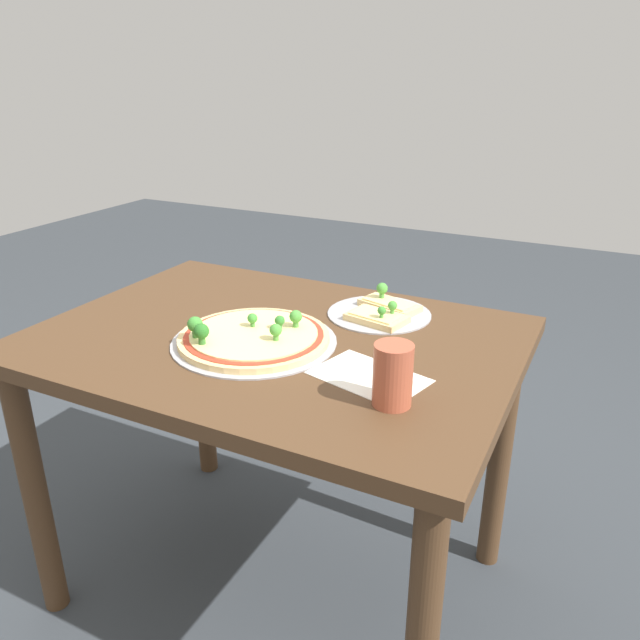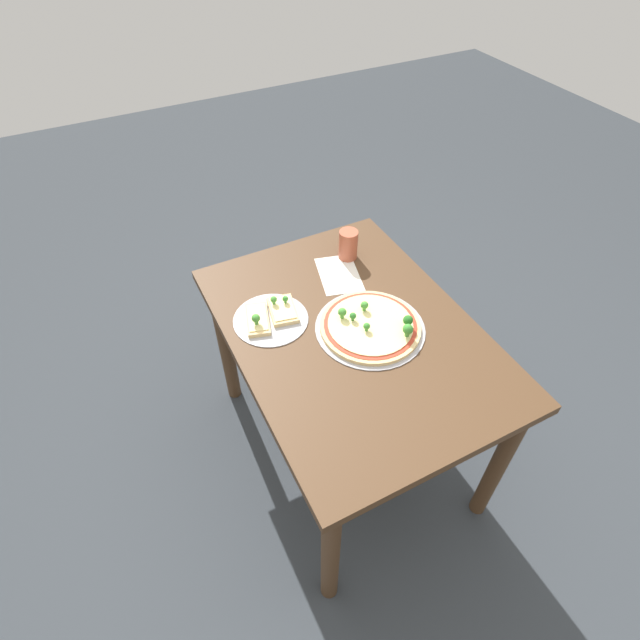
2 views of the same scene
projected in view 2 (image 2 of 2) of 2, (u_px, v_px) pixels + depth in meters
The scene contains 6 objects.
ground_plane at pixel (345, 445), 2.22m from camera, with size 8.00×8.00×0.00m, color #33383D.
dining_table at pixel (351, 351), 1.77m from camera, with size 1.10×0.80×0.74m.
pizza_tray_whole at pixel (371, 326), 1.69m from camera, with size 0.37×0.37×0.07m.
pizza_tray_slice at pixel (270, 316), 1.72m from camera, with size 0.26×0.26×0.06m.
drinking_cup at pixel (348, 245), 1.93m from camera, with size 0.07×0.07×0.12m, color #AD5138.
paper_menu at pixel (339, 274), 1.90m from camera, with size 0.22×0.15×0.00m, color silver.
Camera 2 is at (0.99, -0.63, 1.97)m, focal length 28.00 mm.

